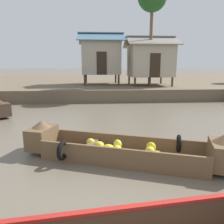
{
  "coord_description": "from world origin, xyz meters",
  "views": [
    {
      "loc": [
        -0.49,
        -1.52,
        2.55
      ],
      "look_at": [
        0.06,
        5.92,
        0.95
      ],
      "focal_mm": 35.45,
      "sensor_mm": 36.0,
      "label": 1
    }
  ],
  "objects": [
    {
      "name": "riverbank_strip",
      "position": [
        0.0,
        23.27,
        0.43
      ],
      "size": [
        160.0,
        20.0,
        0.86
      ],
      "primitive_type": "cube",
      "color": "brown",
      "rests_on": "ground"
    },
    {
      "name": "stilt_house_mid_left",
      "position": [
        4.01,
        16.98,
        2.94
      ],
      "size": [
        4.05,
        3.95,
        3.97
      ],
      "color": "#4C3826",
      "rests_on": "riverbank_strip"
    },
    {
      "name": "banana_boat",
      "position": [
        0.21,
        4.07,
        0.32
      ],
      "size": [
        5.53,
        2.77,
        0.94
      ],
      "color": "brown",
      "rests_on": "ground"
    },
    {
      "name": "ground_plane",
      "position": [
        0.0,
        10.0,
        0.0
      ],
      "size": [
        300.0,
        300.0,
        0.0
      ],
      "primitive_type": "plane",
      "color": "#665B4C"
    },
    {
      "name": "stilt_house_left",
      "position": [
        0.01,
        17.98,
        3.21
      ],
      "size": [
        3.86,
        3.6,
        4.34
      ],
      "color": "#4C3826",
      "rests_on": "riverbank_strip"
    }
  ]
}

